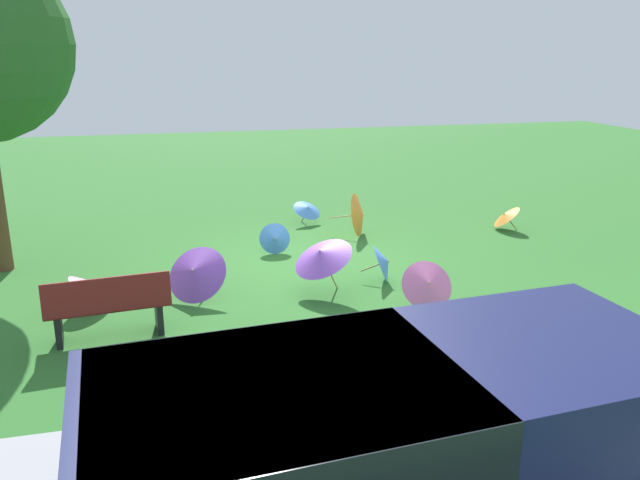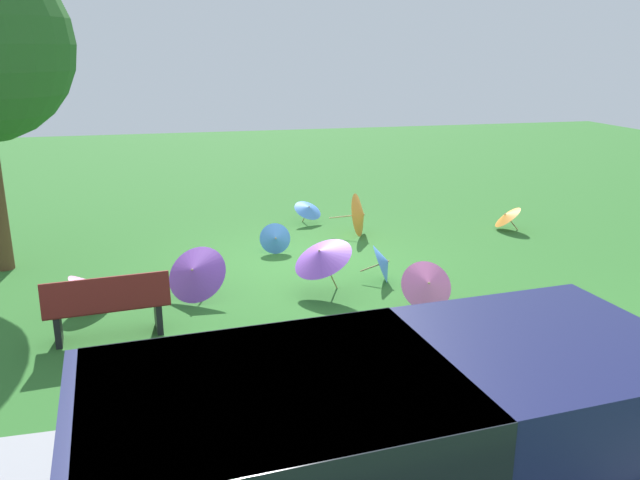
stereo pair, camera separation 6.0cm
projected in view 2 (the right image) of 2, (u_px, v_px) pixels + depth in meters
ground at (311, 263)px, 11.62m from camera, size 40.00×40.00×0.00m
van_dark at (373, 440)px, 4.80m from camera, size 4.74×2.43×1.53m
park_bench at (108, 306)px, 8.48m from camera, size 1.64×0.64×0.90m
parasol_purple_0 at (195, 272)px, 9.82m from camera, size 1.20×1.14×0.86m
parasol_blue_0 at (384, 263)px, 10.62m from camera, size 0.65×0.73×0.66m
parasol_blue_1 at (308, 209)px, 14.17m from camera, size 0.82×0.81×0.55m
parasol_pink_0 at (93, 286)px, 9.52m from camera, size 0.74×0.79×0.64m
parasol_blue_2 at (275, 238)px, 12.12m from camera, size 0.60×0.55×0.59m
parasol_orange_0 at (361, 215)px, 13.21m from camera, size 0.94×0.92×0.91m
parasol_pink_2 at (428, 284)px, 9.53m from camera, size 0.81×0.80×0.72m
parasol_purple_2 at (321, 255)px, 10.01m from camera, size 1.26×1.27×0.94m
parasol_orange_1 at (506, 216)px, 13.70m from camera, size 0.74×0.79×0.56m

